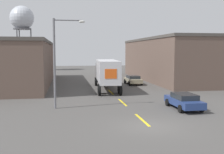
# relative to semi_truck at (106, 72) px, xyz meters

# --- Properties ---
(ground_plane) EXTENTS (160.00, 160.00, 0.00)m
(ground_plane) POSITION_rel_semi_truck_xyz_m (0.17, -18.63, -2.33)
(ground_plane) COLOR #4C4947
(road_centerline) EXTENTS (0.20, 17.95, 0.01)m
(road_centerline) POSITION_rel_semi_truck_xyz_m (0.17, -9.67, -2.32)
(road_centerline) COLOR yellow
(road_centerline) RESTS_ON ground_plane
(warehouse_left) EXTENTS (10.79, 27.77, 6.51)m
(warehouse_left) POSITION_rel_semi_truck_xyz_m (-12.89, 7.82, 0.93)
(warehouse_left) COLOR brown
(warehouse_left) RESTS_ON ground_plane
(warehouse_right) EXTENTS (14.12, 28.65, 7.26)m
(warehouse_right) POSITION_rel_semi_truck_xyz_m (14.88, 10.69, 1.31)
(warehouse_right) COLOR brown
(warehouse_right) RESTS_ON ground_plane
(semi_truck) EXTENTS (3.45, 12.43, 3.88)m
(semi_truck) POSITION_rel_semi_truck_xyz_m (0.00, 0.00, 0.00)
(semi_truck) COLOR black
(semi_truck) RESTS_ON ground_plane
(parked_car_right_near) EXTENTS (2.06, 4.76, 1.36)m
(parked_car_right_near) POSITION_rel_semi_truck_xyz_m (4.80, -13.58, -1.60)
(parked_car_right_near) COLOR navy
(parked_car_right_near) RESTS_ON ground_plane
(parked_car_right_far) EXTENTS (2.06, 4.76, 1.36)m
(parked_car_right_far) POSITION_rel_semi_truck_xyz_m (4.80, 4.96, -1.60)
(parked_car_right_far) COLOR tan
(parked_car_right_far) RESTS_ON ground_plane
(water_tower) EXTENTS (6.08, 6.08, 16.58)m
(water_tower) POSITION_rel_semi_truck_xyz_m (-16.08, 39.36, 11.05)
(water_tower) COLOR #47474C
(water_tower) RESTS_ON ground_plane
(street_lamp) EXTENTS (2.78, 0.32, 7.83)m
(street_lamp) POSITION_rel_semi_truck_xyz_m (-5.92, -11.52, 2.25)
(street_lamp) COLOR slate
(street_lamp) RESTS_ON ground_plane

